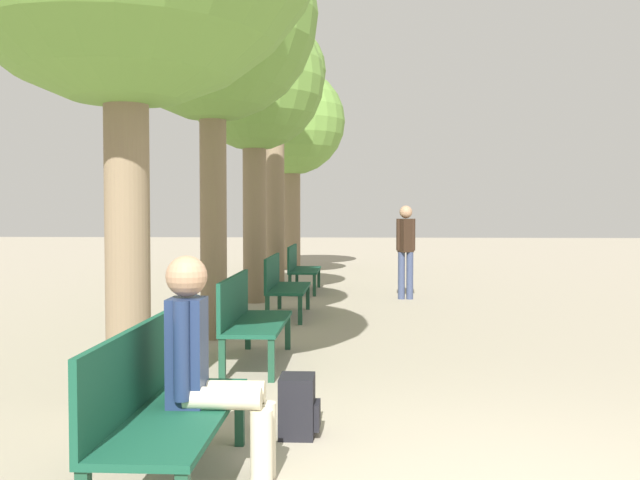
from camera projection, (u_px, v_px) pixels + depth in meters
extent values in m
cube|color=#144733|center=(176.00, 416.00, 3.99)|extent=(0.55, 1.65, 0.04)
cube|color=#144733|center=(131.00, 371.00, 3.99)|extent=(0.04, 1.65, 0.47)
cube|color=#19422D|center=(240.00, 416.00, 4.76)|extent=(0.06, 0.06, 0.40)
cube|color=#19422D|center=(172.00, 415.00, 4.79)|extent=(0.06, 0.06, 0.40)
cube|color=#144733|center=(258.00, 323.00, 7.32)|extent=(0.55, 1.65, 0.04)
cube|color=#144733|center=(234.00, 298.00, 7.32)|extent=(0.04, 1.65, 0.47)
cube|color=#19422D|center=(271.00, 360.00, 6.54)|extent=(0.06, 0.06, 0.40)
cube|color=#19422D|center=(288.00, 332.00, 8.09)|extent=(0.06, 0.06, 0.40)
cube|color=#19422D|center=(222.00, 360.00, 6.56)|extent=(0.06, 0.06, 0.40)
cube|color=#19422D|center=(248.00, 332.00, 8.12)|extent=(0.06, 0.06, 0.40)
cube|color=#144733|center=(289.00, 288.00, 10.65)|extent=(0.55, 1.65, 0.04)
cube|color=#144733|center=(272.00, 271.00, 10.65)|extent=(0.04, 1.65, 0.47)
cube|color=#19422D|center=(300.00, 310.00, 9.87)|extent=(0.06, 0.06, 0.40)
cube|color=#19422D|center=(308.00, 297.00, 11.42)|extent=(0.06, 0.06, 0.40)
cube|color=#19422D|center=(267.00, 310.00, 9.89)|extent=(0.06, 0.06, 0.40)
cube|color=#19422D|center=(280.00, 297.00, 11.45)|extent=(0.06, 0.06, 0.40)
cube|color=#144733|center=(305.00, 270.00, 13.98)|extent=(0.55, 1.65, 0.04)
cube|color=#144733|center=(292.00, 257.00, 13.98)|extent=(0.04, 1.65, 0.47)
cube|color=#19422D|center=(314.00, 286.00, 13.20)|extent=(0.06, 0.06, 0.40)
cube|color=#19422D|center=(319.00, 278.00, 14.75)|extent=(0.06, 0.06, 0.40)
cube|color=#19422D|center=(290.00, 285.00, 13.22)|extent=(0.06, 0.06, 0.40)
cube|color=#19422D|center=(297.00, 278.00, 14.78)|extent=(0.06, 0.06, 0.40)
cylinder|color=#7A664C|center=(127.00, 215.00, 5.47)|extent=(0.34, 0.34, 3.09)
cylinder|color=#7A664C|center=(213.00, 207.00, 8.76)|extent=(0.33, 0.33, 3.25)
sphere|color=olive|center=(212.00, 15.00, 8.67)|extent=(2.59, 2.59, 2.59)
cylinder|color=#7A664C|center=(255.00, 211.00, 12.30)|extent=(0.40, 0.40, 3.17)
sphere|color=olive|center=(254.00, 80.00, 12.21)|extent=(2.41, 2.41, 2.41)
cylinder|color=#7A664C|center=(275.00, 192.00, 15.40)|extent=(0.40, 0.40, 3.99)
sphere|color=olive|center=(275.00, 71.00, 15.30)|extent=(2.20, 2.20, 2.20)
cylinder|color=#7A664C|center=(292.00, 210.00, 19.36)|extent=(0.47, 0.47, 3.22)
sphere|color=olive|center=(292.00, 121.00, 19.27)|extent=(2.89, 2.89, 2.89)
cylinder|color=beige|center=(223.00, 398.00, 4.04)|extent=(0.44, 0.13, 0.13)
cylinder|color=beige|center=(261.00, 449.00, 4.04)|extent=(0.13, 0.13, 0.44)
cylinder|color=beige|center=(228.00, 391.00, 4.20)|extent=(0.44, 0.13, 0.13)
cylinder|color=beige|center=(265.00, 440.00, 4.20)|extent=(0.13, 0.13, 0.44)
cube|color=navy|center=(187.00, 352.00, 4.12)|extent=(0.20, 0.24, 0.63)
cylinder|color=navy|center=(181.00, 351.00, 3.99)|extent=(0.09, 0.09, 0.56)
cylinder|color=navy|center=(192.00, 342.00, 4.25)|extent=(0.09, 0.09, 0.56)
sphere|color=#A37A5B|center=(187.00, 276.00, 4.11)|extent=(0.24, 0.24, 0.24)
cube|color=black|center=(297.00, 406.00, 4.97)|extent=(0.24, 0.30, 0.42)
cube|color=black|center=(317.00, 415.00, 4.96)|extent=(0.04, 0.21, 0.19)
cylinder|color=#384260|center=(401.00, 276.00, 12.77)|extent=(0.12, 0.12, 0.85)
cylinder|color=#384260|center=(410.00, 276.00, 12.76)|extent=(0.12, 0.12, 0.85)
cube|color=black|center=(406.00, 235.00, 12.73)|extent=(0.30, 0.29, 0.60)
cylinder|color=black|center=(399.00, 235.00, 12.74)|extent=(0.09, 0.09, 0.57)
cylinder|color=black|center=(413.00, 235.00, 12.73)|extent=(0.09, 0.09, 0.57)
sphere|color=#A37A5B|center=(406.00, 212.00, 12.72)|extent=(0.23, 0.23, 0.23)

